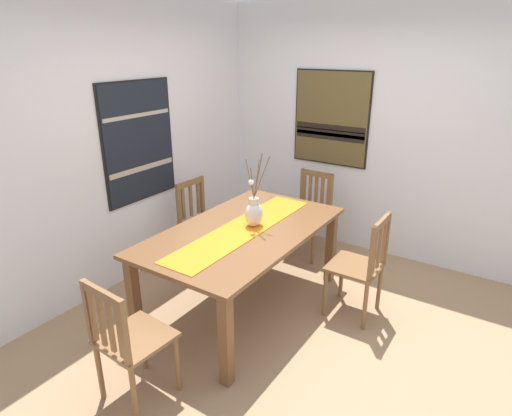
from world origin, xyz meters
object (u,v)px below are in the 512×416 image
(chair_1, at_px, (361,265))
(chair_2, at_px, (128,339))
(centerpiece_vase, at_px, (254,212))
(dining_table, at_px, (243,239))
(chair_0, at_px, (310,211))
(painting_on_side_wall, at_px, (331,119))
(painting_on_back_wall, at_px, (139,142))
(chair_3, at_px, (201,221))

(chair_1, relative_size, chair_2, 1.03)
(centerpiece_vase, xyz_separation_m, chair_1, (0.35, -0.87, -0.41))
(dining_table, relative_size, chair_0, 2.03)
(chair_1, xyz_separation_m, painting_on_side_wall, (1.30, 0.92, 0.98))
(chair_0, distance_m, painting_on_back_wall, 1.97)
(chair_2, distance_m, chair_3, 1.99)
(chair_2, bearing_deg, chair_0, 0.65)
(chair_1, distance_m, chair_3, 1.78)
(painting_on_back_wall, bearing_deg, centerpiece_vase, -88.31)
(dining_table, distance_m, chair_1, 1.03)
(centerpiece_vase, bearing_deg, chair_1, -68.27)
(dining_table, bearing_deg, chair_2, -179.14)
(chair_0, bearing_deg, chair_2, -179.35)
(dining_table, relative_size, painting_on_back_wall, 1.62)
(chair_0, height_order, painting_on_back_wall, painting_on_back_wall)
(chair_1, distance_m, chair_2, 1.97)
(dining_table, relative_size, chair_3, 2.07)
(dining_table, xyz_separation_m, chair_0, (1.31, 0.01, -0.17))
(dining_table, xyz_separation_m, painting_on_back_wall, (0.06, 1.27, 0.69))
(dining_table, height_order, chair_0, chair_0)
(chair_0, xyz_separation_m, painting_on_side_wall, (0.44, 0.00, 0.97))
(chair_0, height_order, painting_on_side_wall, painting_on_side_wall)
(chair_2, relative_size, chair_3, 1.01)
(painting_on_back_wall, bearing_deg, dining_table, -92.65)
(chair_3, bearing_deg, chair_1, -90.55)
(dining_table, xyz_separation_m, chair_3, (0.46, 0.87, -0.19))
(chair_2, xyz_separation_m, chair_3, (1.78, 0.89, -0.01))
(chair_2, distance_m, painting_on_back_wall, 2.08)
(dining_table, xyz_separation_m, chair_2, (-1.32, -0.02, -0.18))
(centerpiece_vase, bearing_deg, chair_3, 68.48)
(painting_on_back_wall, bearing_deg, chair_3, -44.75)
(chair_0, relative_size, chair_2, 1.01)
(chair_2, height_order, painting_on_side_wall, painting_on_side_wall)
(painting_on_back_wall, bearing_deg, painting_on_side_wall, -36.70)
(painting_on_back_wall, xyz_separation_m, painting_on_side_wall, (1.69, -1.26, 0.11))
(dining_table, height_order, chair_1, chair_1)
(painting_on_side_wall, bearing_deg, chair_1, -144.65)
(centerpiece_vase, distance_m, chair_2, 1.47)
(chair_2, xyz_separation_m, painting_on_back_wall, (1.37, 1.29, 0.87))
(chair_2, bearing_deg, dining_table, 0.86)
(chair_3, bearing_deg, chair_0, -45.44)
(centerpiece_vase, relative_size, chair_0, 0.71)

